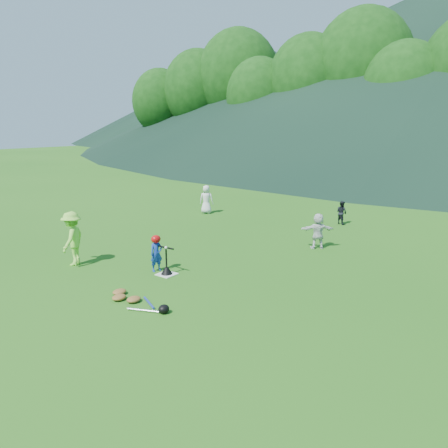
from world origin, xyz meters
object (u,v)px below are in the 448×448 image
object	(u,v)px
home_plate	(167,274)
fielder_d	(318,231)
batting_tee	(167,270)
fielder_a	(206,199)
fielder_b	(342,213)
equipment_pile	(133,299)
batter_child	(156,254)
adult_coach	(72,238)

from	to	relation	value
home_plate	fielder_d	size ratio (longest dim) A/B	0.40
batting_tee	home_plate	bearing A→B (deg)	0.00
fielder_a	batting_tee	bearing A→B (deg)	95.88
home_plate	fielder_d	world-z (taller)	fielder_d
fielder_b	equipment_pile	xyz separation A→B (m)	(-0.66, -10.13, -0.40)
home_plate	batter_child	distance (m)	0.63
batter_child	fielder_a	size ratio (longest dim) A/B	0.78
fielder_d	equipment_pile	distance (m)	6.59
adult_coach	batting_tee	bearing A→B (deg)	78.11
batter_child	adult_coach	world-z (taller)	adult_coach
equipment_pile	fielder_d	bearing A→B (deg)	77.77
home_plate	fielder_a	distance (m)	8.05
fielder_b	fielder_d	distance (m)	3.78
batter_child	batting_tee	bearing A→B (deg)	-81.81
home_plate	fielder_d	distance (m)	5.14
fielder_d	fielder_a	bearing A→B (deg)	-57.84
batter_child	fielder_d	size ratio (longest dim) A/B	0.85
fielder_d	equipment_pile	world-z (taller)	fielder_d
batting_tee	equipment_pile	distance (m)	1.88
batter_child	adult_coach	size ratio (longest dim) A/B	0.64
batting_tee	fielder_b	bearing A→B (deg)	80.87
batter_child	fielder_a	world-z (taller)	fielder_a
equipment_pile	fielder_b	bearing A→B (deg)	86.26
fielder_a	equipment_pile	distance (m)	9.90
adult_coach	fielder_a	bearing A→B (deg)	159.69
home_plate	batting_tee	world-z (taller)	batting_tee
adult_coach	equipment_pile	size ratio (longest dim) A/B	0.84
fielder_a	fielder_b	world-z (taller)	fielder_a
fielder_b	home_plate	bearing A→B (deg)	101.74
home_plate	fielder_a	xyz separation A→B (m)	(-4.22, 6.82, 0.61)
fielder_d	batting_tee	xyz separation A→B (m)	(-2.08, -4.67, -0.44)
adult_coach	fielder_b	world-z (taller)	adult_coach
batter_child	fielder_d	world-z (taller)	fielder_d
fielder_a	fielder_b	xyz separation A→B (m)	(5.56, 1.55, -0.16)
adult_coach	fielder_b	distance (m)	10.16
home_plate	batting_tee	xyz separation A→B (m)	(0.00, 0.00, 0.12)
home_plate	fielder_b	world-z (taller)	fielder_b
fielder_b	equipment_pile	bearing A→B (deg)	107.12
fielder_b	fielder_d	size ratio (longest dim) A/B	0.82
fielder_a	fielder_b	bearing A→B (deg)	169.70
home_plate	adult_coach	bearing A→B (deg)	-160.29
batter_child	batting_tee	size ratio (longest dim) A/B	1.42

